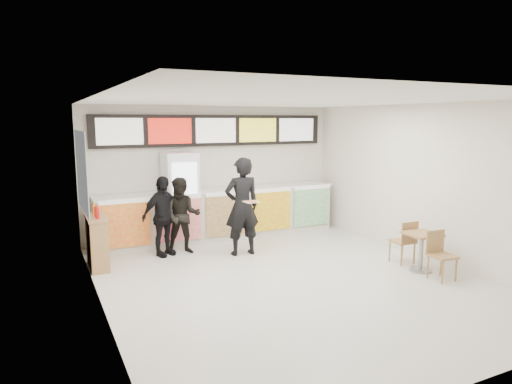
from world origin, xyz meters
TOP-DOWN VIEW (x-y plane):
  - floor at (0.00, 0.00)m, footprint 7.00×7.00m
  - ceiling at (0.00, 0.00)m, footprint 7.00×7.00m
  - wall_back at (0.00, 3.50)m, footprint 6.00×0.00m
  - wall_left at (-3.00, 0.00)m, footprint 0.00×7.00m
  - wall_right at (3.00, 0.00)m, footprint 0.00×7.00m
  - service_counter at (0.00, 3.09)m, footprint 5.56×0.77m
  - menu_board at (0.00, 3.41)m, footprint 5.50×0.14m
  - drinks_fridge at (-0.93, 3.11)m, footprint 0.70×0.67m
  - mirror_panel at (-2.99, 2.45)m, footprint 0.01×2.00m
  - customer_main at (-0.09, 1.73)m, footprint 0.74×0.51m
  - customer_left at (-1.14, 2.34)m, footprint 0.92×0.83m
  - customer_mid at (-1.54, 2.34)m, footprint 1.02×0.72m
  - pizza_slice at (-0.09, 1.28)m, footprint 0.36×0.36m
  - cafe_table at (2.37, -0.61)m, footprint 0.59×1.43m
  - condiment_ledge at (-2.82, 2.09)m, footprint 0.35×0.86m

SIDE VIEW (x-z plane):
  - floor at x=0.00m, z-range 0.00..0.00m
  - cafe_table at x=2.37m, z-range 0.07..0.89m
  - condiment_ledge at x=-2.82m, z-range -0.08..1.07m
  - service_counter at x=0.00m, z-range 0.00..1.14m
  - customer_left at x=-1.14m, z-range 0.00..1.55m
  - customer_mid at x=-1.54m, z-range 0.00..1.60m
  - customer_main at x=-0.09m, z-range 0.00..1.96m
  - drinks_fridge at x=-0.93m, z-range 0.00..2.00m
  - pizza_slice at x=-0.09m, z-range 1.15..1.17m
  - wall_back at x=0.00m, z-range -1.50..4.50m
  - wall_left at x=-3.00m, z-range -2.00..5.00m
  - wall_right at x=3.00m, z-range -2.00..5.00m
  - mirror_panel at x=-2.99m, z-range 1.00..2.50m
  - menu_board at x=0.00m, z-range 2.10..2.80m
  - ceiling at x=0.00m, z-range 3.00..3.00m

